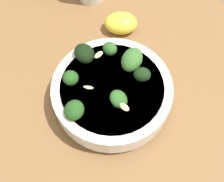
% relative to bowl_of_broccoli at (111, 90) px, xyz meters
% --- Properties ---
extents(ground_plane, '(0.65, 0.65, 0.04)m').
position_rel_bowl_of_broccoli_xyz_m(ground_plane, '(-0.01, 0.01, -0.06)').
color(ground_plane, brown).
extents(bowl_of_broccoli, '(0.22, 0.22, 0.10)m').
position_rel_bowl_of_broccoli_xyz_m(bowl_of_broccoli, '(0.00, 0.00, 0.00)').
color(bowl_of_broccoli, silver).
rests_on(bowl_of_broccoli, ground_plane).
extents(lemon_wedge, '(0.08, 0.07, 0.04)m').
position_rel_bowl_of_broccoli_xyz_m(lemon_wedge, '(-0.02, 0.18, -0.02)').
color(lemon_wedge, yellow).
rests_on(lemon_wedge, ground_plane).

